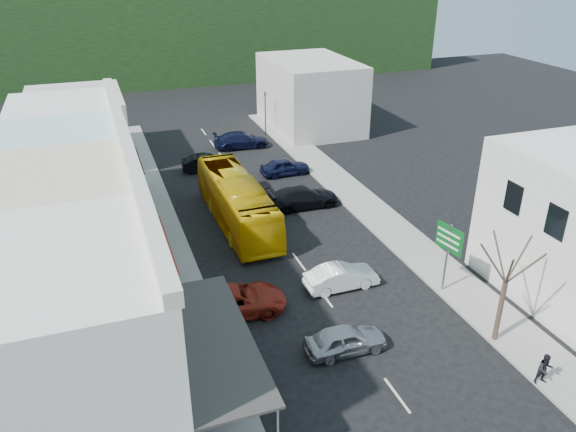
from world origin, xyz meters
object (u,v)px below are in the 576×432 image
object	(u,v)px
car_silver	(345,339)
pedestrian_left	(165,302)
car_red	(235,301)
traffic_signal	(265,113)
bus	(237,203)
street_tree	(505,283)
car_white	(341,277)
pedestrian_right	(546,368)
direction_sign	(446,259)

from	to	relation	value
car_silver	pedestrian_left	size ratio (longest dim) A/B	2.59
car_red	pedestrian_left	size ratio (longest dim) A/B	2.71
pedestrian_left	traffic_signal	distance (m)	31.52
pedestrian_left	bus	bearing A→B (deg)	-21.70
car_silver	street_tree	world-z (taller)	street_tree
car_white	street_tree	distance (m)	8.96
car_silver	street_tree	xyz separation A→B (m)	(7.21, -1.78, 2.66)
street_tree	pedestrian_right	bearing A→B (deg)	-90.26
street_tree	traffic_signal	size ratio (longest dim) A/B	1.52
pedestrian_right	street_tree	world-z (taller)	street_tree
bus	direction_sign	world-z (taller)	direction_sign
traffic_signal	street_tree	bearing A→B (deg)	113.07
traffic_signal	car_red	bearing A→B (deg)	91.68
bus	pedestrian_right	bearing A→B (deg)	-67.86
car_red	traffic_signal	bearing A→B (deg)	-14.81
pedestrian_left	direction_sign	size ratio (longest dim) A/B	0.41
car_red	pedestrian_right	bearing A→B (deg)	-125.26
traffic_signal	direction_sign	bearing A→B (deg)	113.36
car_red	direction_sign	size ratio (longest dim) A/B	1.10
car_white	pedestrian_left	xyz separation A→B (m)	(-9.74, 0.43, 0.30)
bus	car_red	size ratio (longest dim) A/B	2.52
car_silver	car_red	xyz separation A→B (m)	(-4.11, 4.80, 0.00)
street_tree	car_silver	bearing A→B (deg)	166.13
traffic_signal	car_white	bearing A→B (deg)	103.14
bus	car_red	xyz separation A→B (m)	(-2.83, -10.16, -0.85)
car_red	pedestrian_left	xyz separation A→B (m)	(-3.50, 0.73, 0.30)
car_red	street_tree	size ratio (longest dim) A/B	0.68
bus	car_silver	size ratio (longest dim) A/B	2.64
car_silver	direction_sign	size ratio (longest dim) A/B	1.05
car_white	car_silver	bearing A→B (deg)	156.45
bus	street_tree	bearing A→B (deg)	-63.94
traffic_signal	car_silver	bearing A→B (deg)	100.98
car_silver	direction_sign	bearing A→B (deg)	-67.78
bus	car_silver	world-z (taller)	bus
direction_sign	traffic_signal	distance (m)	30.77
pedestrian_left	pedestrian_right	distance (m)	18.18
street_tree	traffic_signal	bearing A→B (deg)	90.83
car_red	car_white	bearing A→B (deg)	-81.48
car_red	traffic_signal	size ratio (longest dim) A/B	1.04
pedestrian_right	direction_sign	size ratio (longest dim) A/B	0.41
bus	traffic_signal	xyz separation A→B (m)	(7.97, 18.64, 0.66)
pedestrian_left	street_tree	xyz separation A→B (m)	(14.81, -7.31, 2.36)
pedestrian_left	pedestrian_right	xyz separation A→B (m)	(14.80, -10.56, 0.00)
bus	direction_sign	xyz separation A→B (m)	(8.57, -12.13, 0.54)
bus	traffic_signal	size ratio (longest dim) A/B	2.62
car_red	pedestrian_right	world-z (taller)	pedestrian_right
bus	car_white	size ratio (longest dim) A/B	2.64
pedestrian_left	street_tree	bearing A→B (deg)	-104.08
bus	street_tree	distance (m)	18.85
bus	car_white	xyz separation A→B (m)	(3.41, -9.86, -0.85)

